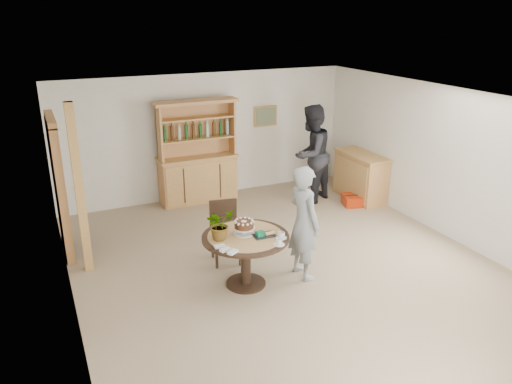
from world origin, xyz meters
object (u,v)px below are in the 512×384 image
(teen_boy, at_px, (304,223))
(red_suitcase, at_px, (358,200))
(sideboard, at_px, (361,176))
(dining_chair, at_px, (225,227))
(dining_table, at_px, (246,246))
(hutch, at_px, (198,168))
(adult_person, at_px, (311,154))

(teen_boy, distance_m, red_suitcase, 3.19)
(sideboard, distance_m, dining_chair, 3.73)
(sideboard, relative_size, red_suitcase, 1.83)
(dining_table, bearing_deg, red_suitcase, 29.95)
(hutch, relative_size, red_suitcase, 2.97)
(hutch, distance_m, teen_boy, 3.54)
(teen_boy, bearing_deg, adult_person, -37.00)
(dining_chair, xyz_separation_m, adult_person, (2.46, 1.64, 0.44))
(adult_person, bearing_deg, dining_chair, 5.92)
(adult_person, bearing_deg, dining_table, 17.15)
(dining_chair, bearing_deg, dining_table, -80.69)
(dining_table, xyz_separation_m, red_suitcase, (3.25, 1.87, -0.50))
(hutch, relative_size, dining_chair, 2.16)
(hutch, distance_m, dining_table, 3.45)
(sideboard, distance_m, red_suitcase, 0.54)
(sideboard, bearing_deg, red_suitcase, -128.49)
(dining_chair, bearing_deg, teen_boy, -37.71)
(hutch, distance_m, sideboard, 3.29)
(hutch, xyz_separation_m, sideboard, (3.04, -1.24, -0.22))
(hutch, distance_m, adult_person, 2.26)
(hutch, distance_m, red_suitcase, 3.25)
(sideboard, xyz_separation_m, teen_boy, (-2.64, -2.27, 0.36))
(red_suitcase, bearing_deg, dining_table, -133.89)
(adult_person, relative_size, red_suitcase, 2.83)
(dining_table, relative_size, dining_chair, 1.27)
(hutch, distance_m, dining_chair, 2.63)
(sideboard, bearing_deg, dining_chair, -158.83)
(sideboard, bearing_deg, dining_table, -148.07)
(red_suitcase, bearing_deg, hutch, 167.30)
(sideboard, height_order, dining_table, sideboard)
(dining_chair, distance_m, teen_boy, 1.28)
(dining_table, height_order, adult_person, adult_person)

